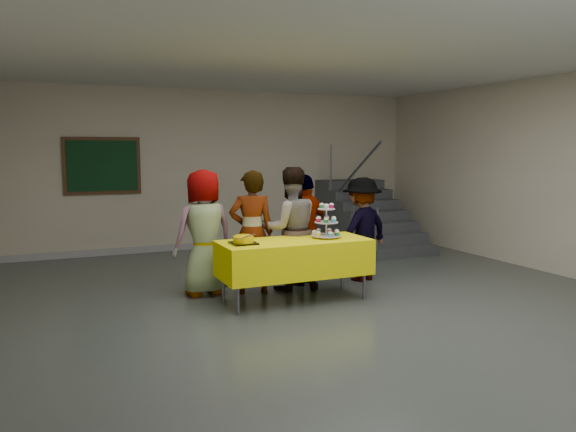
# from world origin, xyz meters

# --- Properties ---
(room_shell) EXTENTS (10.00, 10.04, 3.02)m
(room_shell) POSITION_xyz_m (0.00, 0.02, 2.13)
(room_shell) COLOR #4C514C
(room_shell) RESTS_ON ground
(bake_table) EXTENTS (1.88, 0.78, 0.77)m
(bake_table) POSITION_xyz_m (-0.26, 0.91, 0.56)
(bake_table) COLOR #595960
(bake_table) RESTS_ON ground
(cupcake_stand) EXTENTS (0.38, 0.38, 0.44)m
(cupcake_stand) POSITION_xyz_m (0.19, 0.91, 0.94)
(cupcake_stand) COLOR silver
(cupcake_stand) RESTS_ON bake_table
(bear_cake) EXTENTS (0.32, 0.36, 0.12)m
(bear_cake) POSITION_xyz_m (-0.93, 0.90, 0.83)
(bear_cake) COLOR black
(bear_cake) RESTS_ON bake_table
(schoolchild_a) EXTENTS (0.88, 0.65, 1.64)m
(schoolchild_a) POSITION_xyz_m (-1.20, 1.67, 0.82)
(schoolchild_a) COLOR slate
(schoolchild_a) RESTS_ON ground
(schoolchild_b) EXTENTS (0.66, 0.51, 1.62)m
(schoolchild_b) POSITION_xyz_m (-0.61, 1.47, 0.81)
(schoolchild_b) COLOR slate
(schoolchild_b) RESTS_ON ground
(schoolchild_c) EXTENTS (0.88, 0.73, 1.66)m
(schoolchild_c) POSITION_xyz_m (-0.07, 1.45, 0.83)
(schoolchild_c) COLOR #5C5C65
(schoolchild_c) RESTS_ON ground
(schoolchild_d) EXTENTS (0.98, 0.69, 1.55)m
(schoolchild_d) POSITION_xyz_m (0.25, 1.65, 0.78)
(schoolchild_d) COLOR slate
(schoolchild_d) RESTS_ON ground
(schoolchild_e) EXTENTS (1.08, 0.81, 1.49)m
(schoolchild_e) POSITION_xyz_m (1.09, 1.54, 0.74)
(schoolchild_e) COLOR slate
(schoolchild_e) RESTS_ON ground
(staircase) EXTENTS (1.30, 2.40, 2.04)m
(staircase) POSITION_xyz_m (2.70, 4.13, 0.49)
(staircase) COLOR #424447
(staircase) RESTS_ON ground
(noticeboard) EXTENTS (1.30, 0.05, 1.00)m
(noticeboard) POSITION_xyz_m (-2.12, 4.96, 1.60)
(noticeboard) COLOR #472B16
(noticeboard) RESTS_ON ground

